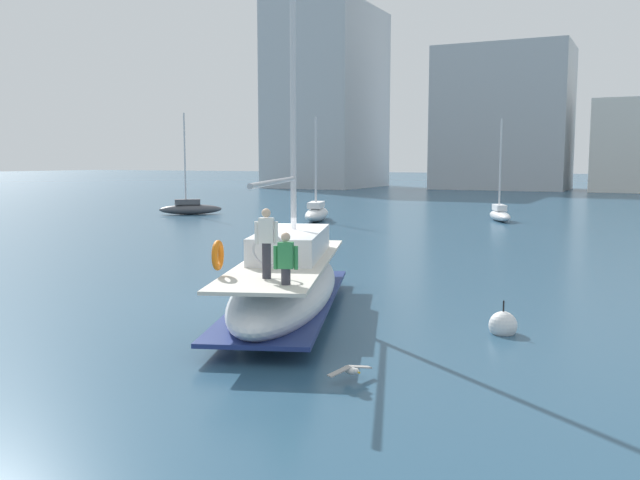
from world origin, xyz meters
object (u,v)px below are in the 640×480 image
at_px(main_sailboat, 288,281).
at_px(seagull, 351,370).
at_px(moored_sloop_near, 190,207).
at_px(moored_cutter_left, 317,213).
at_px(moored_cutter_right, 500,214).
at_px(mooring_buoy, 503,325).

xyz_separation_m(main_sailboat, seagull, (3.76, -4.45, -0.69)).
distance_m(moored_sloop_near, moored_cutter_left, 11.19).
relative_size(moored_cutter_left, seagull, 7.58).
bearing_deg(main_sailboat, moored_cutter_right, 91.12).
relative_size(moored_sloop_near, seagull, 8.30).
height_order(moored_sloop_near, mooring_buoy, moored_sloop_near).
relative_size(moored_sloop_near, mooring_buoy, 8.12).
bearing_deg(moored_cutter_left, mooring_buoy, -55.46).
bearing_deg(moored_cutter_right, main_sailboat, -88.88).
xyz_separation_m(seagull, mooring_buoy, (1.86, 4.84, -0.01)).
bearing_deg(moored_cutter_right, mooring_buoy, -78.55).
bearing_deg(moored_cutter_left, seagull, -62.73).
bearing_deg(seagull, main_sailboat, 130.23).
xyz_separation_m(moored_sloop_near, mooring_buoy, (28.51, -26.12, -0.33)).
height_order(moored_sloop_near, moored_cutter_left, moored_sloop_near).
bearing_deg(main_sailboat, seagull, -49.77).
distance_m(main_sailboat, moored_cutter_right, 31.15).
bearing_deg(moored_sloop_near, moored_cutter_left, -4.66).
relative_size(moored_cutter_right, mooring_buoy, 7.35).
height_order(main_sailboat, mooring_buoy, main_sailboat).
xyz_separation_m(main_sailboat, moored_cutter_right, (-0.61, 31.14, -0.41)).
relative_size(moored_cutter_right, seagull, 7.51).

